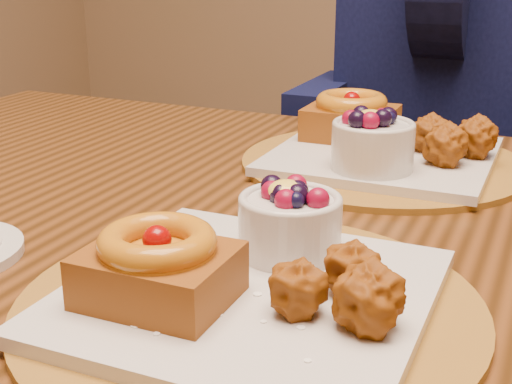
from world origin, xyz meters
TOP-DOWN VIEW (x-y plane):
  - dining_table at (-0.02, 0.02)m, footprint 1.60×0.90m
  - place_setting_near at (-0.02, -0.20)m, footprint 0.38×0.38m
  - place_setting_far at (-0.02, 0.23)m, footprint 0.38×0.38m
  - chair_far at (0.07, 0.79)m, footprint 0.52×0.52m
  - diner at (-0.03, 0.77)m, footprint 0.50×0.48m

SIDE VIEW (x-z plane):
  - chair_far at x=0.07m, z-range 0.05..1.03m
  - dining_table at x=-0.02m, z-range 0.30..1.06m
  - place_setting_near at x=-0.02m, z-range 0.74..0.82m
  - place_setting_far at x=-0.02m, z-range 0.74..0.83m
  - diner at x=-0.03m, z-range 0.46..1.27m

